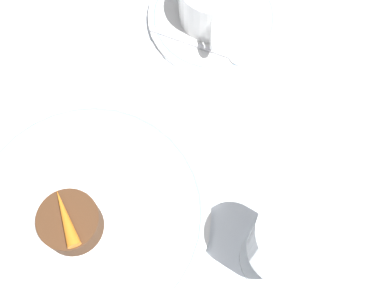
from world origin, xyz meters
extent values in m
plane|color=white|center=(0.00, 0.00, 0.00)|extent=(3.00, 3.00, 0.00)
cylinder|color=white|center=(0.00, -0.03, 0.01)|extent=(0.26, 0.26, 0.01)
torus|color=#8CB2D1|center=(0.00, -0.03, 0.01)|extent=(0.25, 0.25, 0.00)
cylinder|color=white|center=(-0.25, 0.10, 0.01)|extent=(0.16, 0.16, 0.01)
torus|color=#8CB2D1|center=(-0.25, 0.10, 0.01)|extent=(0.15, 0.15, 0.00)
torus|color=white|center=(-0.20, 0.10, 0.04)|extent=(0.04, 0.01, 0.04)
cube|color=silver|center=(-0.21, 0.07, 0.01)|extent=(0.04, 0.10, 0.00)
ellipsoid|color=silver|center=(-0.19, 0.13, 0.01)|extent=(0.02, 0.03, 0.00)
cylinder|color=silver|center=(0.04, 0.16, 0.00)|extent=(0.07, 0.07, 0.01)
cylinder|color=silver|center=(0.04, 0.16, 0.03)|extent=(0.01, 0.01, 0.06)
cylinder|color=silver|center=(0.04, 0.16, 0.10)|extent=(0.07, 0.07, 0.07)
cylinder|color=#5B0F1E|center=(0.04, 0.16, 0.09)|extent=(0.06, 0.06, 0.04)
cube|color=silver|center=(-0.20, -0.05, 0.00)|extent=(0.03, 0.15, 0.01)
cube|color=silver|center=(-0.21, 0.04, 0.00)|extent=(0.03, 0.05, 0.01)
cylinder|color=#4C2D19|center=(0.01, -0.04, 0.03)|extent=(0.06, 0.06, 0.04)
cone|color=orange|center=(0.01, -0.04, 0.06)|extent=(0.06, 0.04, 0.01)
camera|label=1|loc=(0.13, 0.08, 0.57)|focal=50.00mm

